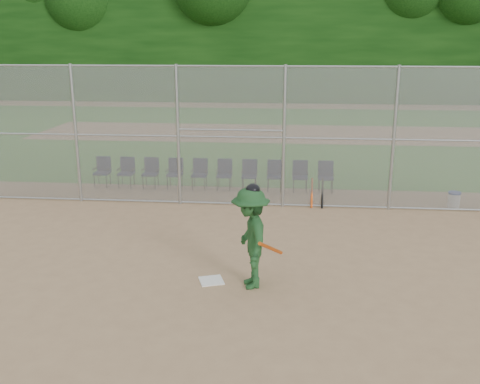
# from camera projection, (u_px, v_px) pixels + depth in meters

# --- Properties ---
(ground) EXTENTS (100.00, 100.00, 0.00)m
(ground) POSITION_uv_depth(u_px,v_px,m) (229.00, 278.00, 10.73)
(ground) COLOR tan
(ground) RESTS_ON ground
(grass_strip) EXTENTS (100.00, 100.00, 0.00)m
(grass_strip) POSITION_uv_depth(u_px,v_px,m) (267.00, 133.00, 27.99)
(grass_strip) COLOR #2A671F
(grass_strip) RESTS_ON ground
(dirt_patch_far) EXTENTS (24.00, 24.00, 0.00)m
(dirt_patch_far) POSITION_uv_depth(u_px,v_px,m) (267.00, 133.00, 27.99)
(dirt_patch_far) COLOR #A6805C
(dirt_patch_far) RESTS_ON ground
(backstop_fence) EXTENTS (16.09, 0.09, 4.00)m
(backstop_fence) POSITION_uv_depth(u_px,v_px,m) (248.00, 135.00, 14.97)
(backstop_fence) COLOR gray
(backstop_fence) RESTS_ON ground
(treeline) EXTENTS (81.00, 60.00, 11.00)m
(treeline) POSITION_uv_depth(u_px,v_px,m) (270.00, 25.00, 28.43)
(treeline) COLOR black
(treeline) RESTS_ON ground
(home_plate) EXTENTS (0.58, 0.58, 0.02)m
(home_plate) POSITION_uv_depth(u_px,v_px,m) (211.00, 281.00, 10.58)
(home_plate) COLOR white
(home_plate) RESTS_ON ground
(batter_at_plate) EXTENTS (1.13, 1.45, 2.05)m
(batter_at_plate) POSITION_uv_depth(u_px,v_px,m) (250.00, 238.00, 10.12)
(batter_at_plate) COLOR #1D4821
(batter_at_plate) RESTS_ON ground
(water_cooler) EXTENTS (0.35, 0.35, 0.45)m
(water_cooler) POSITION_uv_depth(u_px,v_px,m) (454.00, 199.00, 15.31)
(water_cooler) COLOR white
(water_cooler) RESTS_ON ground
(spare_bats) EXTENTS (0.36, 0.33, 0.83)m
(spare_bats) POSITION_uv_depth(u_px,v_px,m) (317.00, 193.00, 15.26)
(spare_bats) COLOR #D84C14
(spare_bats) RESTS_ON ground
(chair_0) EXTENTS (0.54, 0.52, 0.96)m
(chair_0) POSITION_uv_depth(u_px,v_px,m) (102.00, 172.00, 17.47)
(chair_0) COLOR #0E1634
(chair_0) RESTS_ON ground
(chair_1) EXTENTS (0.54, 0.52, 0.96)m
(chair_1) POSITION_uv_depth(u_px,v_px,m) (126.00, 173.00, 17.39)
(chair_1) COLOR #0E1634
(chair_1) RESTS_ON ground
(chair_2) EXTENTS (0.54, 0.52, 0.96)m
(chair_2) POSITION_uv_depth(u_px,v_px,m) (150.00, 173.00, 17.32)
(chair_2) COLOR #0E1634
(chair_2) RESTS_ON ground
(chair_3) EXTENTS (0.54, 0.52, 0.96)m
(chair_3) POSITION_uv_depth(u_px,v_px,m) (175.00, 174.00, 17.25)
(chair_3) COLOR #0E1634
(chair_3) RESTS_ON ground
(chair_4) EXTENTS (0.54, 0.52, 0.96)m
(chair_4) POSITION_uv_depth(u_px,v_px,m) (199.00, 174.00, 17.18)
(chair_4) COLOR #0E1634
(chair_4) RESTS_ON ground
(chair_5) EXTENTS (0.54, 0.52, 0.96)m
(chair_5) POSITION_uv_depth(u_px,v_px,m) (224.00, 175.00, 17.11)
(chair_5) COLOR #0E1634
(chair_5) RESTS_ON ground
(chair_6) EXTENTS (0.54, 0.52, 0.96)m
(chair_6) POSITION_uv_depth(u_px,v_px,m) (249.00, 175.00, 17.03)
(chair_6) COLOR #0E1634
(chair_6) RESTS_ON ground
(chair_7) EXTENTS (0.54, 0.52, 0.96)m
(chair_7) POSITION_uv_depth(u_px,v_px,m) (275.00, 176.00, 16.96)
(chair_7) COLOR #0E1634
(chair_7) RESTS_ON ground
(chair_8) EXTENTS (0.54, 0.52, 0.96)m
(chair_8) POSITION_uv_depth(u_px,v_px,m) (300.00, 177.00, 16.89)
(chair_8) COLOR #0E1634
(chair_8) RESTS_ON ground
(chair_9) EXTENTS (0.54, 0.52, 0.96)m
(chair_9) POSITION_uv_depth(u_px,v_px,m) (326.00, 177.00, 16.82)
(chair_9) COLOR #0E1634
(chair_9) RESTS_ON ground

